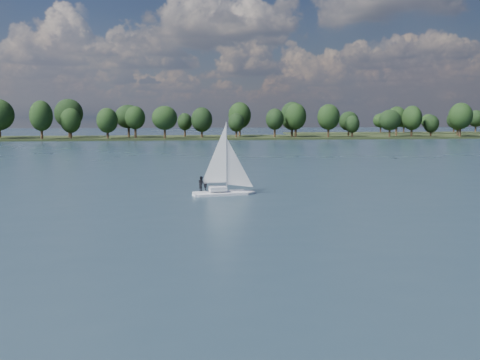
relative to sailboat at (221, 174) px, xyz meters
name	(u,v)px	position (x,y,z in m)	size (l,w,h in m)	color
ground	(233,158)	(8.46, 56.60, -2.43)	(700.00, 700.00, 0.00)	#233342
far_shore	(200,138)	(8.46, 168.60, -2.43)	(660.00, 40.00, 1.50)	black
sailboat	(221,174)	(0.00, 0.00, 0.00)	(6.83, 2.96, 8.70)	silver
treeline	(195,119)	(6.01, 164.69, 5.75)	(562.57, 73.97, 18.16)	black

